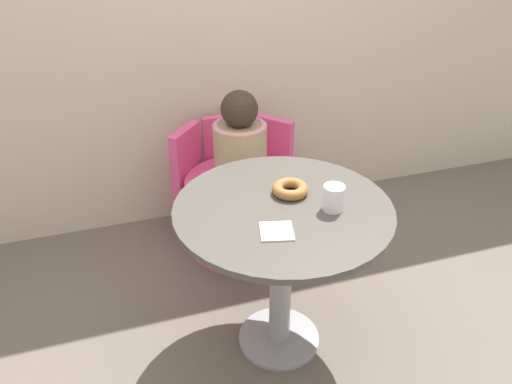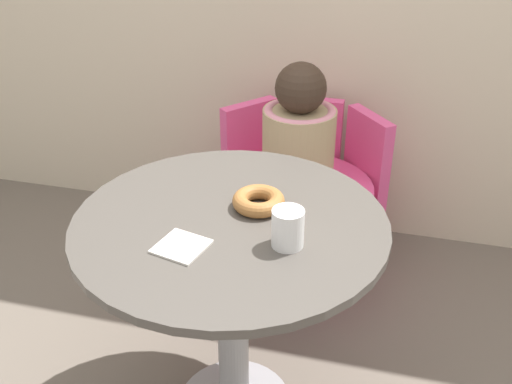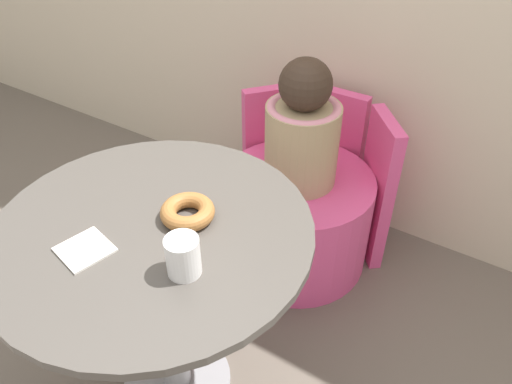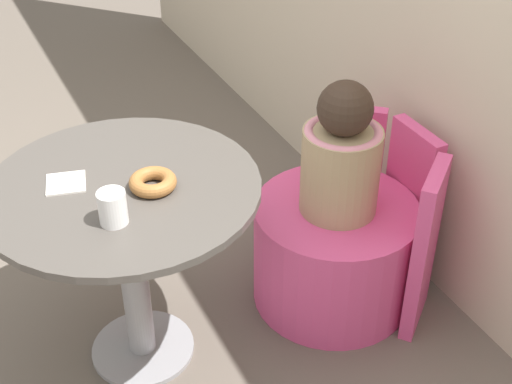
{
  "view_description": "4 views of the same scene",
  "coord_description": "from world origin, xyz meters",
  "px_view_note": "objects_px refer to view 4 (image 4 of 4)",
  "views": [
    {
      "loc": [
        -0.62,
        -1.52,
        1.72
      ],
      "look_at": [
        -0.05,
        0.27,
        0.59
      ],
      "focal_mm": 35.0,
      "sensor_mm": 36.0,
      "label": 1
    },
    {
      "loc": [
        0.35,
        -1.31,
        1.55
      ],
      "look_at": [
        -0.06,
        0.27,
        0.61
      ],
      "focal_mm": 42.0,
      "sensor_mm": 36.0,
      "label": 2
    },
    {
      "loc": [
        0.69,
        -0.71,
        1.56
      ],
      "look_at": [
        0.04,
        0.31,
        0.62
      ],
      "focal_mm": 35.0,
      "sensor_mm": 36.0,
      "label": 3
    },
    {
      "loc": [
        1.71,
        -0.47,
        1.9
      ],
      "look_at": [
        0.06,
        0.35,
        0.62
      ],
      "focal_mm": 50.0,
      "sensor_mm": 36.0,
      "label": 4
    }
  ],
  "objects_px": {
    "round_table": "(127,225)",
    "child_figure": "(341,156)",
    "donut": "(153,182)",
    "cup": "(113,208)",
    "tub_chair": "(334,253)"
  },
  "relations": [
    {
      "from": "child_figure",
      "to": "cup",
      "type": "height_order",
      "value": "child_figure"
    },
    {
      "from": "tub_chair",
      "to": "donut",
      "type": "height_order",
      "value": "donut"
    },
    {
      "from": "round_table",
      "to": "cup",
      "type": "xyz_separation_m",
      "value": [
        0.17,
        -0.07,
        0.2
      ]
    },
    {
      "from": "child_figure",
      "to": "cup",
      "type": "bearing_deg",
      "value": -81.42
    },
    {
      "from": "round_table",
      "to": "child_figure",
      "type": "relative_size",
      "value": 1.7
    },
    {
      "from": "donut",
      "to": "cup",
      "type": "distance_m",
      "value": 0.19
    },
    {
      "from": "donut",
      "to": "cup",
      "type": "xyz_separation_m",
      "value": [
        0.11,
        -0.15,
        0.03
      ]
    },
    {
      "from": "round_table",
      "to": "donut",
      "type": "relative_size",
      "value": 5.88
    },
    {
      "from": "round_table",
      "to": "cup",
      "type": "bearing_deg",
      "value": -23.99
    },
    {
      "from": "round_table",
      "to": "child_figure",
      "type": "xyz_separation_m",
      "value": [
        0.04,
        0.75,
        0.07
      ]
    },
    {
      "from": "round_table",
      "to": "donut",
      "type": "height_order",
      "value": "donut"
    },
    {
      "from": "tub_chair",
      "to": "cup",
      "type": "relative_size",
      "value": 6.04
    },
    {
      "from": "donut",
      "to": "child_figure",
      "type": "bearing_deg",
      "value": 91.1
    },
    {
      "from": "tub_chair",
      "to": "child_figure",
      "type": "bearing_deg",
      "value": 0.0
    },
    {
      "from": "round_table",
      "to": "donut",
      "type": "bearing_deg",
      "value": 53.71
    }
  ]
}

